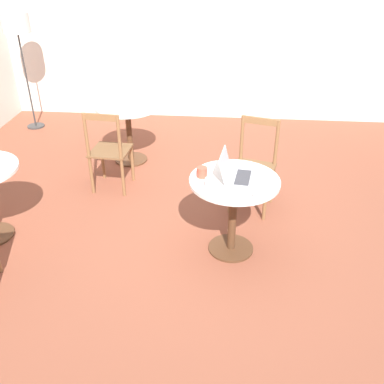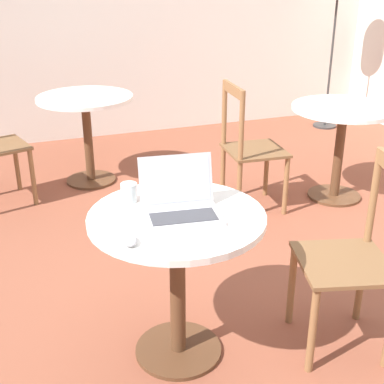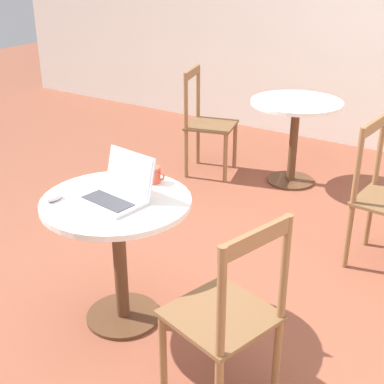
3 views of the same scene
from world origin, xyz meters
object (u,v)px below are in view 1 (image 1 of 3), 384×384
Objects in this scene: cafe_table_mid at (128,118)px; cafe_table_near at (234,196)px; chair_near_right at (254,167)px; floor_lamp at (17,28)px; mug at (202,172)px; drinking_glass at (210,183)px; laptop at (235,174)px; mouse at (257,194)px; chair_mid_left at (109,151)px.

cafe_table_near is at bearing -143.15° from cafe_table_mid.
floor_lamp is (1.96, 3.20, 0.96)m from chair_near_right.
mug is at bearing -134.99° from floor_lamp.
cafe_table_near is 0.47× the size of floor_lamp.
chair_near_right is at bearing -32.71° from mug.
mug is 0.20m from drinking_glass.
floor_lamp is 3.90m from mug.
cafe_table_mid is 2.20m from drinking_glass.
cafe_table_mid is at bearing 30.18° from drinking_glass.
laptop is (0.02, -0.00, 0.21)m from cafe_table_near.
cafe_table_mid is 2.17× the size of laptop.
cafe_table_mid is (1.73, 1.30, 0.00)m from cafe_table_near.
floor_lamp reaches higher than cafe_table_near.
cafe_table_near is 0.81× the size of chair_near_right.
mouse is 1.17× the size of drinking_glass.
cafe_table_mid is 0.74m from chair_mid_left.
laptop is at bearing -49.97° from drinking_glass.
chair_near_right reaches higher than cafe_table_near.
chair_near_right is at bearing -15.09° from laptop.
laptop is at bearing -91.81° from mug.
floor_lamp is at bearing 43.94° from drinking_glass.
cafe_table_mid is 2.00m from mug.
drinking_glass is (-1.89, -1.10, 0.21)m from cafe_table_mid.
chair_mid_left reaches higher than cafe_table_near.
cafe_table_near is 0.34m from mug.
drinking_glass is (-0.18, -0.07, -0.00)m from mug.
floor_lamp is at bearing 47.71° from laptop.
floor_lamp reaches higher than mouse.
drinking_glass is (0.10, 0.38, 0.03)m from mouse.
floor_lamp reaches higher than mug.
laptop is (-0.99, -1.36, 0.31)m from chair_mid_left.
chair_mid_left is 2.00m from mouse.
chair_near_right is 9.37× the size of mouse.
laptop is at bearing 32.93° from mouse.
laptop reaches higher than chair_near_right.
cafe_table_mid is 0.81× the size of chair_mid_left.
drinking_glass is (-0.93, 0.41, 0.31)m from chair_near_right.
chair_near_right and chair_mid_left have the same top height.
chair_near_right reaches higher than cafe_table_mid.
drinking_glass reaches higher than mouse.
cafe_table_near is at bearing -132.49° from floor_lamp.
cafe_table_near is 2.17m from cafe_table_mid.
laptop reaches higher than cafe_table_near.
chair_near_right is (0.78, -0.21, -0.10)m from cafe_table_near.
laptop is at bearing -132.29° from floor_lamp.
cafe_table_near is 1.00× the size of cafe_table_mid.
chair_near_right is 3.87m from floor_lamp.
chair_near_right is 1.58m from chair_mid_left.
laptop is at bearing -125.96° from chair_mid_left.
mouse is (-0.27, -0.17, -0.03)m from laptop.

